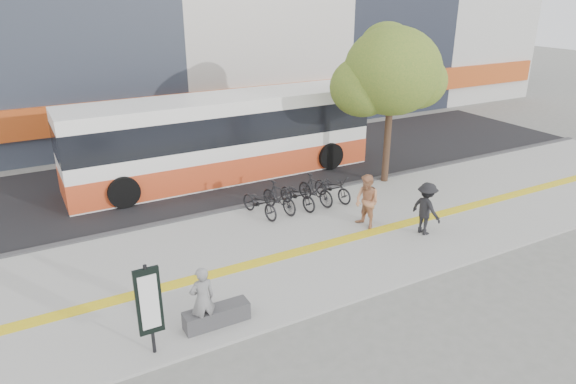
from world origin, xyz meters
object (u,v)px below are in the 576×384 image
bench (217,316)px  pedestrian_dark (426,209)px  signboard (149,303)px  bus (223,140)px  pedestrian_tan (367,202)px  street_tree (390,73)px  seated_woman (202,299)px

bench → pedestrian_dark: 7.93m
signboard → bus: size_ratio=0.17×
signboard → pedestrian_tan: size_ratio=1.20×
bench → signboard: bearing=-169.2°
signboard → street_tree: bearing=29.1°
pedestrian_tan → bench: bearing=-75.8°
street_tree → pedestrian_dark: (-1.99, -4.68, -3.55)m
bench → pedestrian_tan: 6.96m
seated_woman → pedestrian_dark: size_ratio=0.94×
bench → pedestrian_tan: (6.40, 2.66, 0.69)m
seated_woman → pedestrian_dark: bearing=-172.8°
bus → pedestrian_tan: bearing=-72.4°
signboard → pedestrian_tan: (8.00, 2.96, -0.37)m
bench → pedestrian_dark: size_ratio=0.91×
bench → signboard: 1.94m
bench → street_tree: street_tree is taller
bus → pedestrian_tan: bus is taller
bench → pedestrian_tan: bearing=22.6°
pedestrian_tan → pedestrian_dark: pedestrian_tan is taller
pedestrian_tan → bus: bearing=-170.8°
street_tree → pedestrian_tan: bearing=-135.2°
pedestrian_tan → seated_woman: bearing=-76.4°
pedestrian_dark → bench: bearing=95.8°
street_tree → pedestrian_tan: street_tree is taller
street_tree → pedestrian_dark: 6.21m
signboard → pedestrian_dark: (9.39, 1.64, -0.41)m
bus → seated_woman: bearing=-114.8°
signboard → street_tree: (11.38, 6.33, 3.15)m
bus → seated_woman: 10.78m
bench → street_tree: (9.78, 6.02, 4.21)m
street_tree → bus: 7.29m
signboard → pedestrian_tan: bearing=20.3°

